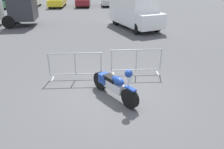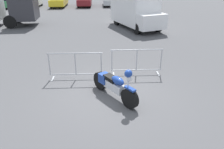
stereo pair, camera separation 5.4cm
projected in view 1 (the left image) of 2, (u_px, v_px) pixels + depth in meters
name	position (u px, v px, depth m)	size (l,w,h in m)	color
ground_plane	(111.00, 93.00, 7.47)	(120.00, 120.00, 0.00)	#4C4C4F
motorcycle	(114.00, 85.00, 7.05)	(1.17, 1.98, 1.22)	black
crowd_barrier_near	(75.00, 66.00, 8.28)	(2.05, 0.67, 1.07)	#9EA0A5
crowd_barrier_far	(136.00, 62.00, 8.67)	(2.05, 0.67, 1.07)	#9EA0A5
delivery_van	(134.00, 11.00, 16.19)	(3.13, 5.33, 2.31)	white
parked_car_green	(2.00, 2.00, 25.79)	(2.16, 4.32, 1.41)	#236B38
parked_car_white	(31.00, 1.00, 26.62)	(2.16, 4.33, 1.41)	white
parked_car_yellow	(57.00, 1.00, 26.96)	(2.21, 4.43, 1.45)	yellow
parked_car_maroon	(83.00, 0.00, 27.43)	(2.15, 4.30, 1.40)	maroon
parked_car_silver	(108.00, 0.00, 27.93)	(2.06, 4.12, 1.35)	#B7BABF
parked_car_tan	(132.00, 0.00, 28.39)	(2.08, 4.16, 1.36)	tan
pedestrian	(129.00, 0.00, 25.54)	(0.45, 0.45, 1.69)	#262838
planter_island	(136.00, 9.00, 23.22)	(4.15, 4.15, 1.13)	#ADA89E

